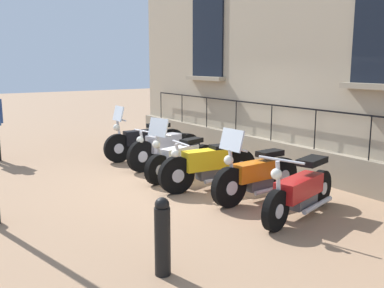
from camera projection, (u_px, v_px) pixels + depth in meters
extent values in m
plane|color=#9E7A5B|center=(190.00, 184.00, 8.61)|extent=(60.00, 60.00, 0.00)
cube|color=gray|center=(272.00, 154.00, 9.78)|extent=(0.20, 11.71, 0.66)
cube|color=gray|center=(381.00, 87.00, 7.37)|extent=(0.24, 1.52, 0.10)
cube|color=black|center=(208.00, 28.00, 11.37)|extent=(0.06, 1.32, 2.54)
cube|color=gray|center=(205.00, 78.00, 11.57)|extent=(0.24, 1.52, 0.10)
cube|color=black|center=(272.00, 105.00, 9.55)|extent=(0.03, 9.84, 0.03)
cylinder|color=black|center=(161.00, 105.00, 13.63)|extent=(0.02, 0.02, 0.80)
cylinder|color=black|center=(182.00, 109.00, 12.63)|extent=(0.02, 0.02, 0.80)
cylinder|color=black|center=(207.00, 113.00, 11.63)|extent=(0.02, 0.02, 0.80)
cylinder|color=black|center=(236.00, 117.00, 10.62)|extent=(0.02, 0.02, 0.80)
cylinder|color=black|center=(271.00, 123.00, 9.62)|extent=(0.02, 0.02, 0.80)
cylinder|color=black|center=(315.00, 130.00, 8.62)|extent=(0.02, 0.02, 0.80)
cylinder|color=black|center=(370.00, 138.00, 7.62)|extent=(0.02, 0.02, 0.80)
cylinder|color=black|center=(118.00, 148.00, 10.40)|extent=(0.70, 0.13, 0.70)
cylinder|color=silver|center=(118.00, 148.00, 10.40)|extent=(0.25, 0.14, 0.24)
cylinder|color=black|center=(172.00, 142.00, 11.20)|extent=(0.70, 0.13, 0.70)
cylinder|color=silver|center=(172.00, 142.00, 11.20)|extent=(0.25, 0.14, 0.24)
cube|color=black|center=(144.00, 137.00, 10.74)|extent=(1.03, 0.28, 0.35)
cube|color=#4C4C51|center=(148.00, 146.00, 10.84)|extent=(0.62, 0.22, 0.24)
cube|color=black|center=(158.00, 125.00, 10.91)|extent=(0.58, 0.25, 0.10)
cylinder|color=silver|center=(119.00, 134.00, 10.37)|extent=(0.16, 0.06, 0.70)
cylinder|color=silver|center=(121.00, 120.00, 10.33)|extent=(0.05, 0.57, 0.04)
sphere|color=white|center=(116.00, 127.00, 10.30)|extent=(0.16, 0.16, 0.16)
cylinder|color=silver|center=(158.00, 151.00, 10.85)|extent=(0.93, 0.10, 0.08)
cube|color=silver|center=(118.00, 114.00, 10.27)|extent=(0.13, 0.47, 0.36)
cylinder|color=black|center=(141.00, 156.00, 9.47)|extent=(0.72, 0.22, 0.71)
cylinder|color=silver|center=(141.00, 156.00, 9.47)|extent=(0.27, 0.17, 0.25)
cylinder|color=black|center=(188.00, 148.00, 10.40)|extent=(0.72, 0.22, 0.71)
cylinder|color=silver|center=(188.00, 148.00, 10.40)|extent=(0.27, 0.17, 0.25)
cube|color=#B2B2BC|center=(164.00, 143.00, 9.86)|extent=(0.85, 0.45, 0.37)
cube|color=#4C4C51|center=(167.00, 153.00, 9.97)|extent=(0.52, 0.33, 0.25)
cube|color=black|center=(175.00, 136.00, 10.06)|extent=(0.49, 0.36, 0.10)
cylinder|color=silver|center=(143.00, 144.00, 9.45)|extent=(0.17, 0.08, 0.56)
cylinder|color=silver|center=(144.00, 131.00, 9.43)|extent=(0.15, 0.72, 0.04)
sphere|color=white|center=(140.00, 140.00, 9.39)|extent=(0.16, 0.16, 0.16)
cylinder|color=silver|center=(177.00, 159.00, 9.97)|extent=(0.73, 0.19, 0.08)
cylinder|color=black|center=(157.00, 170.00, 8.50)|extent=(0.62, 0.28, 0.60)
cylinder|color=silver|center=(157.00, 170.00, 8.50)|extent=(0.24, 0.20, 0.21)
cylinder|color=black|center=(203.00, 158.00, 9.55)|extent=(0.62, 0.28, 0.60)
cylinder|color=silver|center=(203.00, 158.00, 9.55)|extent=(0.24, 0.20, 0.21)
cube|color=silver|center=(180.00, 154.00, 8.95)|extent=(0.96, 0.50, 0.33)
cube|color=#4C4C51|center=(183.00, 164.00, 9.07)|extent=(0.59, 0.35, 0.21)
cube|color=black|center=(192.00, 141.00, 9.18)|extent=(0.56, 0.36, 0.10)
cylinder|color=silver|center=(159.00, 152.00, 8.47)|extent=(0.17, 0.10, 0.70)
cylinder|color=silver|center=(161.00, 135.00, 8.44)|extent=(0.19, 0.57, 0.04)
sphere|color=white|center=(156.00, 144.00, 8.39)|extent=(0.16, 0.16, 0.16)
cylinder|color=silver|center=(194.00, 169.00, 9.13)|extent=(0.82, 0.30, 0.08)
cube|color=silver|center=(158.00, 127.00, 8.37)|extent=(0.24, 0.49, 0.36)
cylinder|color=black|center=(176.00, 175.00, 7.90)|extent=(0.71, 0.20, 0.70)
cylinder|color=silver|center=(176.00, 175.00, 7.90)|extent=(0.26, 0.18, 0.24)
cylinder|color=black|center=(239.00, 167.00, 8.56)|extent=(0.71, 0.20, 0.70)
cylinder|color=silver|center=(239.00, 167.00, 8.56)|extent=(0.26, 0.18, 0.24)
cube|color=gold|center=(207.00, 159.00, 8.16)|extent=(0.97, 0.38, 0.37)
cube|color=#4C4C51|center=(211.00, 172.00, 8.26)|extent=(0.59, 0.29, 0.24)
cube|color=black|center=(224.00, 147.00, 8.31)|extent=(0.55, 0.32, 0.10)
cylinder|color=silver|center=(179.00, 159.00, 7.87)|extent=(0.16, 0.07, 0.60)
cylinder|color=silver|center=(181.00, 143.00, 7.84)|extent=(0.10, 0.65, 0.04)
sphere|color=white|center=(175.00, 154.00, 7.82)|extent=(0.16, 0.16, 0.16)
cylinder|color=silver|center=(224.00, 179.00, 8.23)|extent=(0.85, 0.16, 0.08)
cylinder|color=black|center=(229.00, 187.00, 7.16)|extent=(0.68, 0.17, 0.68)
cylinder|color=silver|center=(229.00, 187.00, 7.16)|extent=(0.24, 0.17, 0.24)
cylinder|color=black|center=(282.00, 176.00, 7.90)|extent=(0.68, 0.17, 0.68)
cylinder|color=silver|center=(282.00, 176.00, 7.90)|extent=(0.24, 0.17, 0.24)
cube|color=orange|center=(255.00, 171.00, 7.46)|extent=(0.88, 0.31, 0.31)
cube|color=#4C4C51|center=(259.00, 183.00, 7.56)|extent=(0.53, 0.24, 0.24)
cube|color=black|center=(270.00, 153.00, 7.62)|extent=(0.50, 0.27, 0.10)
cylinder|color=silver|center=(232.00, 168.00, 7.13)|extent=(0.16, 0.07, 0.65)
cylinder|color=silver|center=(234.00, 149.00, 7.10)|extent=(0.06, 0.61, 0.04)
sphere|color=white|center=(229.00, 160.00, 7.06)|extent=(0.16, 0.16, 0.16)
cylinder|color=silver|center=(272.00, 189.00, 7.56)|extent=(0.79, 0.11, 0.08)
cube|color=silver|center=(232.00, 140.00, 7.03)|extent=(0.14, 0.50, 0.36)
cylinder|color=black|center=(276.00, 210.00, 6.14)|extent=(0.61, 0.27, 0.60)
cylinder|color=silver|center=(276.00, 210.00, 6.14)|extent=(0.24, 0.19, 0.21)
cylinder|color=black|center=(321.00, 188.00, 7.26)|extent=(0.61, 0.27, 0.60)
cylinder|color=silver|center=(321.00, 188.00, 7.26)|extent=(0.24, 0.19, 0.21)
cube|color=red|center=(299.00, 187.00, 6.63)|extent=(1.08, 0.59, 0.30)
cube|color=#4C4C51|center=(301.00, 199.00, 6.74)|extent=(0.67, 0.41, 0.21)
cube|color=black|center=(312.00, 161.00, 6.87)|extent=(0.63, 0.43, 0.10)
cylinder|color=silver|center=(278.00, 185.00, 6.11)|extent=(0.17, 0.10, 0.73)
cylinder|color=silver|center=(281.00, 160.00, 6.08)|extent=(0.22, 0.70, 0.04)
sphere|color=white|center=(276.00, 174.00, 6.03)|extent=(0.16, 0.16, 0.16)
cylinder|color=silver|center=(318.00, 205.00, 6.80)|extent=(0.92, 0.32, 0.08)
cylinder|color=black|center=(163.00, 241.00, 4.84)|extent=(0.18, 0.18, 0.79)
sphere|color=black|center=(162.00, 205.00, 4.76)|extent=(0.16, 0.16, 0.16)
cylinder|color=#2D4C8C|center=(0.00, 111.00, 10.51)|extent=(0.09, 0.09, 0.59)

